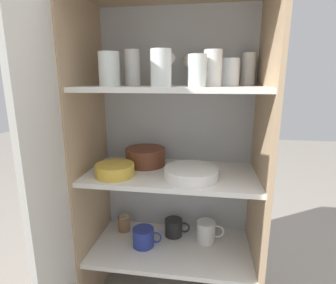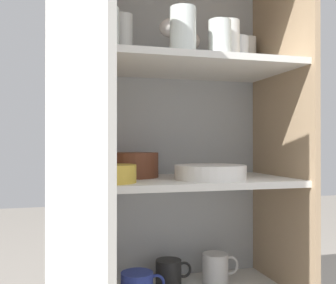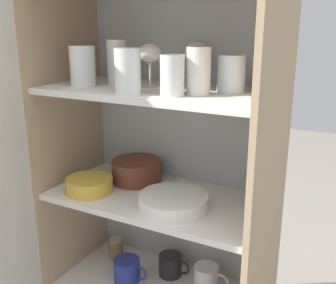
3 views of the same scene
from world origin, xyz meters
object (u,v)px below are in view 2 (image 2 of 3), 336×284
plate_stack_white (210,172)px  storage_jar (91,280)px  mixing_bowl_large (130,164)px  serving_bowl_small (107,173)px

plate_stack_white → storage_jar: bearing=155.6°
mixing_bowl_large → storage_jar: 0.40m
plate_stack_white → serving_bowl_small: serving_bowl_small is taller
mixing_bowl_large → serving_bowl_small: mixing_bowl_large is taller
serving_bowl_small → storage_jar: (-0.03, 0.18, -0.36)m
plate_stack_white → storage_jar: size_ratio=2.71×
mixing_bowl_large → serving_bowl_small: 0.19m
mixing_bowl_large → storage_jar: (-0.12, 0.02, -0.38)m
mixing_bowl_large → serving_bowl_small: size_ratio=1.14×
plate_stack_white → mixing_bowl_large: 0.27m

